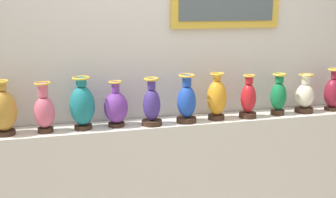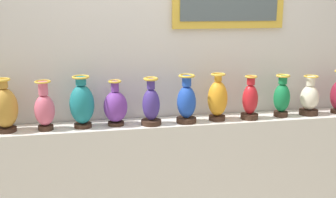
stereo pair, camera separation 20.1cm
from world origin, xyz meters
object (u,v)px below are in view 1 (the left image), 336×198
Objects in this scene: vase_sapphire at (187,102)px; vase_ivory at (305,96)px; vase_rose at (44,111)px; vase_emerald at (278,96)px; vase_ochre at (3,111)px; vase_burgundy at (333,92)px; vase_amber at (217,98)px; vase_teal at (82,105)px; vase_violet at (116,107)px; vase_crimson at (248,99)px; vase_indigo at (152,105)px.

vase_sapphire is 1.15× the size of vase_ivory.
vase_rose is 1.06× the size of vase_emerald.
vase_ochre is 1.19× the size of vase_ivory.
vase_amber is at bearing -179.30° from vase_burgundy.
vase_burgundy is at bearing 0.95° from vase_emerald.
vase_teal is 0.26m from vase_violet.
vase_amber is at bearing 176.53° from vase_crimson.
vase_burgundy is (1.10, 0.01, -0.01)m from vase_amber.
vase_sapphire is 1.04× the size of vase_burgundy.
vase_crimson is at bearing -0.78° from vase_ochre.
vase_emerald is at bearing -179.05° from vase_burgundy.
vase_violet is 0.92× the size of vase_sapphire.
vase_emerald is 0.95× the size of vase_burgundy.
vase_amber reaches higher than vase_rose.
vase_teal reaches higher than vase_crimson.
vase_ochre is at bearing 177.64° from vase_rose.
vase_sapphire reaches higher than vase_emerald.
vase_amber is at bearing 1.95° from vase_indigo.
vase_ivory is at bearing 3.06° from vase_crimson.
vase_indigo is 0.98× the size of vase_amber.
vase_violet is (0.25, 0.01, -0.03)m from vase_teal.
vase_violet is at bearing 2.25° from vase_rose.
vase_ochre is at bearing 179.22° from vase_crimson.
vase_indigo is 1.11× the size of vase_ivory.
vase_teal is at bearing 176.76° from vase_indigo.
vase_burgundy is (2.17, 0.00, -0.02)m from vase_teal.
vase_indigo is (0.80, -0.02, -0.00)m from vase_rose.
vase_crimson is 1.01× the size of vase_emerald.
vase_crimson is 0.55m from vase_ivory.
vase_teal is 1.03× the size of vase_sapphire.
vase_teal is 1.07m from vase_amber.
vase_violet is 1.09m from vase_crimson.
vase_violet is 1.64m from vase_ivory.
vase_indigo is at bearing -1.17° from vase_rose.
vase_teal reaches higher than vase_sapphire.
vase_ivory is at bearing 0.40° from vase_rose.
vase_sapphire is at bearing 0.78° from vase_indigo.
vase_ivory is 0.90× the size of vase_burgundy.
vase_ochre is at bearing -179.35° from vase_violet.
vase_rose reaches higher than vase_ivory.
vase_ivory is at bearing 1.45° from vase_sapphire.
vase_crimson reaches higher than vase_ivory.
vase_ivory is at bearing 1.31° from vase_indigo.
vase_emerald is 1.06× the size of vase_ivory.
vase_teal is at bearing -179.94° from vase_burgundy.
vase_sapphire is at bearing -178.66° from vase_emerald.
vase_rose reaches higher than vase_violet.
vase_teal reaches higher than vase_amber.
vase_indigo is (0.27, -0.04, 0.01)m from vase_violet.
vase_ochre reaches higher than vase_ivory.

